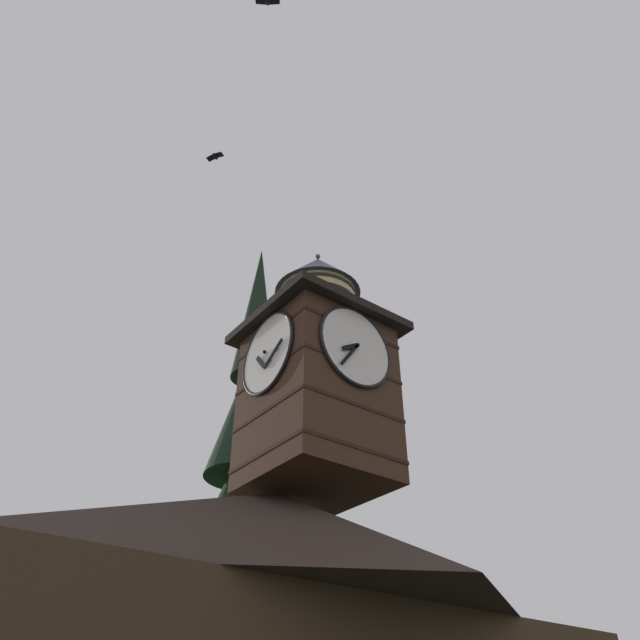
% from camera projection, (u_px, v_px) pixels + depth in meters
% --- Properties ---
extents(clock_tower, '(3.99, 3.99, 7.79)m').
position_uv_depth(clock_tower, '(317.00, 371.00, 17.77)').
color(clock_tower, '#422B1E').
rests_on(clock_tower, building_main).
extents(pine_tree_behind, '(5.36, 5.36, 19.88)m').
position_uv_depth(pine_tree_behind, '(241.00, 540.00, 20.32)').
color(pine_tree_behind, '#473323').
rests_on(pine_tree_behind, ground_plane).
extents(moon, '(1.59, 1.59, 1.59)m').
position_uv_depth(moon, '(106.00, 611.00, 53.34)').
color(moon, silver).
extents(flying_bird_high, '(0.44, 0.61, 0.15)m').
position_uv_depth(flying_bird_high, '(215.00, 156.00, 20.81)').
color(flying_bird_high, black).
extents(flying_bird_low, '(0.58, 0.49, 0.12)m').
position_uv_depth(flying_bird_low, '(268.00, 1.00, 15.84)').
color(flying_bird_low, black).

